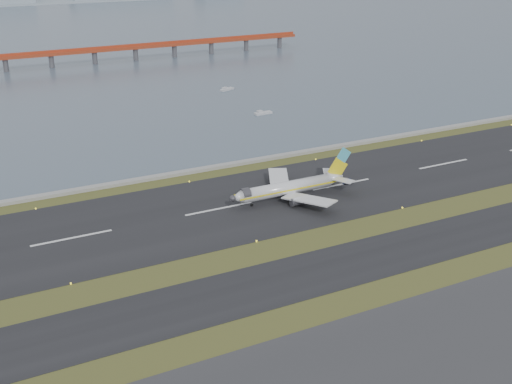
# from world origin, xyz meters

# --- Properties ---
(ground) EXTENTS (1000.00, 1000.00, 0.00)m
(ground) POSITION_xyz_m (0.00, 0.00, 0.00)
(ground) COLOR #2E4117
(ground) RESTS_ON ground
(taxiway_strip) EXTENTS (1000.00, 18.00, 0.10)m
(taxiway_strip) POSITION_xyz_m (0.00, -12.00, 0.05)
(taxiway_strip) COLOR black
(taxiway_strip) RESTS_ON ground
(runway_strip) EXTENTS (1000.00, 45.00, 0.10)m
(runway_strip) POSITION_xyz_m (0.00, 30.00, 0.05)
(runway_strip) COLOR black
(runway_strip) RESTS_ON ground
(seawall) EXTENTS (1000.00, 2.50, 1.00)m
(seawall) POSITION_xyz_m (0.00, 60.00, 0.50)
(seawall) COLOR gray
(seawall) RESTS_ON ground
(bay_water) EXTENTS (1400.00, 800.00, 1.30)m
(bay_water) POSITION_xyz_m (0.00, 460.00, 0.00)
(bay_water) COLOR #495969
(bay_water) RESTS_ON ground
(red_pier) EXTENTS (260.00, 5.00, 10.20)m
(red_pier) POSITION_xyz_m (20.00, 250.00, 7.28)
(red_pier) COLOR #A6381C
(red_pier) RESTS_ON ground
(airliner) EXTENTS (38.52, 32.89, 12.80)m
(airliner) POSITION_xyz_m (21.22, 27.49, 3.46)
(airliner) COLOR white
(airliner) RESTS_ON ground
(pushback_tug) EXTENTS (2.93, 1.87, 1.80)m
(pushback_tug) POSITION_xyz_m (41.88, 29.91, 0.88)
(pushback_tug) COLOR #161D3E
(pushback_tug) RESTS_ON ground
(workboat_near) EXTENTS (7.81, 2.96, 1.86)m
(workboat_near) POSITION_xyz_m (55.48, 111.09, 0.59)
(workboat_near) COLOR silver
(workboat_near) RESTS_ON ground
(workboat_far) EXTENTS (7.76, 5.00, 1.80)m
(workboat_far) POSITION_xyz_m (59.96, 156.87, 0.57)
(workboat_far) COLOR silver
(workboat_far) RESTS_ON ground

